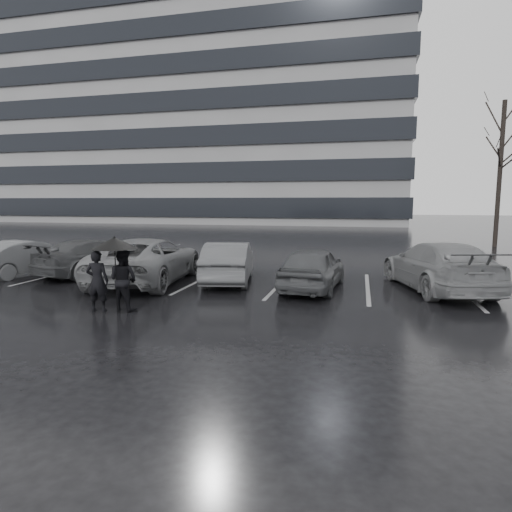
{
  "coord_description": "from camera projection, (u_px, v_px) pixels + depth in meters",
  "views": [
    {
      "loc": [
        3.12,
        -11.2,
        2.72
      ],
      "look_at": [
        0.14,
        1.0,
        1.1
      ],
      "focal_mm": 30.0,
      "sensor_mm": 36.0,
      "label": 1
    }
  ],
  "objects": [
    {
      "name": "tree_north",
      "position": [
        500.0,
        175.0,
        25.12
      ],
      "size": [
        0.26,
        0.26,
        8.5
      ],
      "primitive_type": "cylinder",
      "color": "black",
      "rests_on": "ground"
    },
    {
      "name": "car_west_c",
      "position": [
        95.0,
        257.0,
        15.9
      ],
      "size": [
        3.12,
        4.86,
        1.31
      ],
      "primitive_type": "imported",
      "rotation": [
        0.0,
        0.0,
        2.84
      ],
      "color": "black",
      "rests_on": "ground"
    },
    {
      "name": "umbrella",
      "position": [
        114.0,
        243.0,
        10.4
      ],
      "size": [
        1.1,
        1.1,
        1.87
      ],
      "color": "black",
      "rests_on": "ground"
    },
    {
      "name": "car_west_a",
      "position": [
        229.0,
        262.0,
        14.42
      ],
      "size": [
        2.2,
        4.3,
        1.35
      ],
      "primitive_type": "imported",
      "rotation": [
        0.0,
        0.0,
        3.34
      ],
      "color": "#333336",
      "rests_on": "ground"
    },
    {
      "name": "office_building",
      "position": [
        184.0,
        120.0,
        61.47
      ],
      "size": [
        61.0,
        26.0,
        29.0
      ],
      "color": "gray",
      "rests_on": "ground"
    },
    {
      "name": "pedestrian_right",
      "position": [
        123.0,
        280.0,
        10.65
      ],
      "size": [
        0.82,
        0.68,
        1.54
      ],
      "primitive_type": "imported",
      "rotation": [
        0.0,
        0.0,
        3.0
      ],
      "color": "black",
      "rests_on": "ground"
    },
    {
      "name": "car_main",
      "position": [
        313.0,
        268.0,
        13.19
      ],
      "size": [
        1.92,
        4.04,
        1.33
      ],
      "primitive_type": "imported",
      "rotation": [
        0.0,
        0.0,
        3.05
      ],
      "color": "black",
      "rests_on": "ground"
    },
    {
      "name": "pedestrian_left",
      "position": [
        97.0,
        281.0,
        10.54
      ],
      "size": [
        0.61,
        0.46,
        1.52
      ],
      "primitive_type": "imported",
      "rotation": [
        0.0,
        0.0,
        3.33
      ],
      "color": "black",
      "rests_on": "ground"
    },
    {
      "name": "stall_stripes",
      "position": [
        240.0,
        282.0,
        14.47
      ],
      "size": [
        19.72,
        5.0,
        0.0
      ],
      "color": "gray",
      "rests_on": "ground"
    },
    {
      "name": "car_west_d",
      "position": [
        29.0,
        257.0,
        15.82
      ],
      "size": [
        2.37,
        4.14,
        1.29
      ],
      "primitive_type": "imported",
      "rotation": [
        0.0,
        0.0,
        2.87
      ],
      "color": "#333336",
      "rests_on": "ground"
    },
    {
      "name": "car_west_b",
      "position": [
        148.0,
        260.0,
        14.36
      ],
      "size": [
        3.05,
        5.62,
        1.5
      ],
      "primitive_type": "imported",
      "rotation": [
        0.0,
        0.0,
        3.25
      ],
      "color": "#545457",
      "rests_on": "ground"
    },
    {
      "name": "ground",
      "position": [
        243.0,
        300.0,
        11.88
      ],
      "size": [
        160.0,
        160.0,
        0.0
      ],
      "primitive_type": "plane",
      "color": "black",
      "rests_on": "ground"
    },
    {
      "name": "car_east",
      "position": [
        438.0,
        266.0,
        13.05
      ],
      "size": [
        3.33,
        5.5,
        1.49
      ],
      "primitive_type": "imported",
      "rotation": [
        0.0,
        0.0,
        3.4
      ],
      "color": "#545457",
      "rests_on": "ground"
    }
  ]
}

